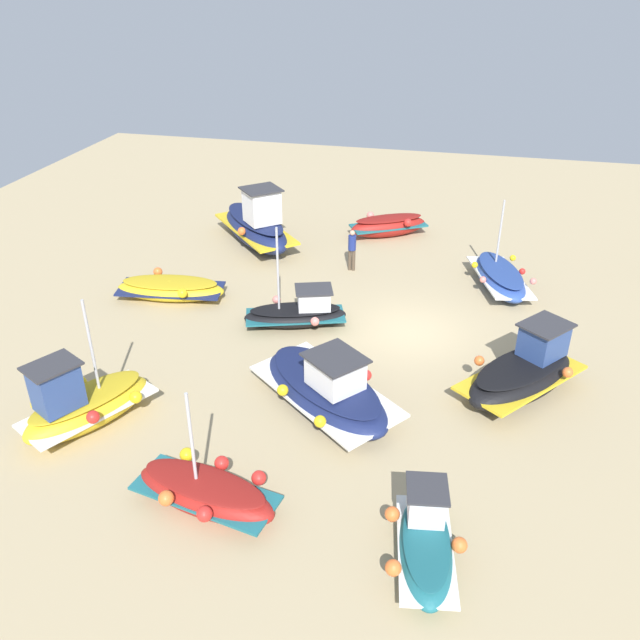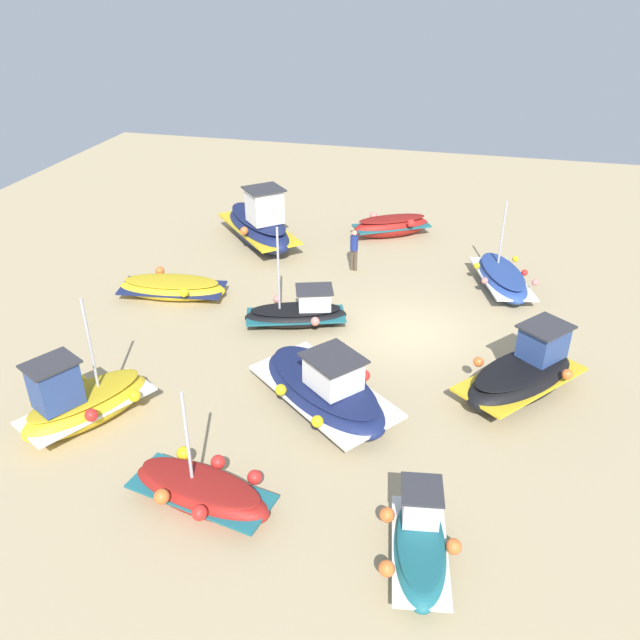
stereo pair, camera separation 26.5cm
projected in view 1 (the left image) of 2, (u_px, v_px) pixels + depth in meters
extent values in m
plane|color=tan|center=(409.00, 332.00, 22.89)|extent=(48.46, 48.46, 0.00)
ellipsoid|color=navy|center=(325.00, 392.00, 18.95)|extent=(4.83, 5.20, 1.07)
cube|color=white|center=(325.00, 390.00, 18.93)|extent=(4.73, 5.07, 0.20)
ellipsoid|color=#151E45|center=(325.00, 380.00, 18.76)|extent=(4.22, 4.55, 0.26)
cube|color=white|center=(335.00, 372.00, 18.18)|extent=(1.76, 1.77, 0.89)
cube|color=#333338|center=(336.00, 358.00, 17.95)|extent=(2.04, 2.06, 0.06)
sphere|color=orange|center=(329.00, 352.00, 20.35)|extent=(0.33, 0.33, 0.33)
sphere|color=yellow|center=(283.00, 390.00, 18.50)|extent=(0.33, 0.33, 0.33)
sphere|color=red|center=(366.00, 375.00, 19.09)|extent=(0.33, 0.33, 0.33)
sphere|color=yellow|center=(320.00, 421.00, 17.28)|extent=(0.33, 0.33, 0.33)
ellipsoid|color=maroon|center=(388.00, 226.00, 30.48)|extent=(2.85, 3.73, 0.94)
cube|color=#1E6670|center=(389.00, 225.00, 30.45)|extent=(2.81, 3.63, 0.09)
ellipsoid|color=maroon|center=(389.00, 218.00, 30.29)|extent=(2.50, 3.28, 0.16)
sphere|color=red|center=(408.00, 223.00, 29.85)|extent=(0.35, 0.35, 0.35)
sphere|color=#EA7F75|center=(370.00, 215.00, 30.75)|extent=(0.35, 0.35, 0.35)
ellipsoid|color=#2D4C9E|center=(500.00, 278.00, 25.74)|extent=(4.34, 2.74, 0.91)
cube|color=white|center=(500.00, 277.00, 25.72)|extent=(4.19, 2.72, 0.15)
ellipsoid|color=navy|center=(501.00, 270.00, 25.57)|extent=(3.81, 2.39, 0.20)
cylinder|color=#B7B7BC|center=(500.00, 232.00, 25.48)|extent=(0.08, 0.08, 2.54)
sphere|color=yellow|center=(513.00, 258.00, 26.63)|extent=(0.25, 0.25, 0.25)
sphere|color=yellow|center=(475.00, 265.00, 26.01)|extent=(0.25, 0.25, 0.25)
sphere|color=red|center=(522.00, 271.00, 25.68)|extent=(0.25, 0.25, 0.25)
sphere|color=#EA7F75|center=(483.00, 280.00, 25.07)|extent=(0.25, 0.25, 0.25)
sphere|color=#EA7F75|center=(533.00, 281.00, 24.63)|extent=(0.25, 0.25, 0.25)
ellipsoid|color=black|center=(295.00, 316.00, 23.21)|extent=(2.49, 3.87, 0.74)
cube|color=#1E6670|center=(295.00, 315.00, 23.19)|extent=(2.47, 3.74, 0.14)
ellipsoid|color=black|center=(295.00, 309.00, 23.07)|extent=(2.17, 3.40, 0.18)
cube|color=white|center=(314.00, 299.00, 22.93)|extent=(1.18, 1.32, 0.67)
cube|color=#333338|center=(314.00, 289.00, 22.75)|extent=(1.36, 1.53, 0.06)
cylinder|color=#B7B7BC|center=(278.00, 269.00, 22.27)|extent=(0.08, 0.08, 3.02)
sphere|color=#EA7F75|center=(277.00, 300.00, 23.74)|extent=(0.30, 0.30, 0.30)
sphere|color=#EA7F75|center=(315.00, 321.00, 22.43)|extent=(0.30, 0.30, 0.30)
ellipsoid|color=navy|center=(256.00, 230.00, 29.57)|extent=(5.20, 4.96, 1.33)
cube|color=gold|center=(256.00, 229.00, 29.53)|extent=(5.08, 4.86, 0.12)
ellipsoid|color=#151E45|center=(255.00, 218.00, 29.30)|extent=(4.57, 4.36, 0.23)
cube|color=white|center=(262.00, 206.00, 28.28)|extent=(1.80, 1.81, 1.44)
cube|color=#333338|center=(261.00, 189.00, 27.91)|extent=(2.09, 2.09, 0.06)
sphere|color=yellow|center=(267.00, 208.00, 30.45)|extent=(0.35, 0.35, 0.35)
sphere|color=orange|center=(242.00, 231.00, 28.18)|extent=(0.35, 0.35, 0.35)
ellipsoid|color=gold|center=(89.00, 409.00, 18.22)|extent=(4.01, 3.11, 0.99)
cube|color=white|center=(88.00, 407.00, 18.19)|extent=(3.90, 3.08, 0.09)
ellipsoid|color=gold|center=(86.00, 397.00, 18.02)|extent=(3.52, 2.73, 0.17)
cube|color=#2D4784|center=(56.00, 387.00, 17.20)|extent=(1.42, 1.33, 1.25)
cube|color=#333338|center=(51.00, 366.00, 16.88)|extent=(1.64, 1.54, 0.06)
cylinder|color=#B7B7BC|center=(91.00, 346.00, 17.59)|extent=(0.08, 0.08, 2.75)
sphere|color=yellow|center=(136.00, 397.00, 18.20)|extent=(0.35, 0.35, 0.35)
sphere|color=yellow|center=(81.00, 382.00, 18.80)|extent=(0.35, 0.35, 0.35)
sphere|color=red|center=(93.00, 417.00, 17.32)|extent=(0.35, 0.35, 0.35)
sphere|color=yellow|center=(37.00, 404.00, 17.97)|extent=(0.35, 0.35, 0.35)
ellipsoid|color=maroon|center=(205.00, 494.00, 15.46)|extent=(1.96, 3.83, 0.85)
cube|color=#1E6670|center=(205.00, 493.00, 15.44)|extent=(1.96, 3.70, 0.10)
ellipsoid|color=maroon|center=(204.00, 483.00, 15.29)|extent=(1.71, 3.37, 0.16)
cylinder|color=#B7B7BC|center=(191.00, 437.00, 14.75)|extent=(0.08, 0.08, 2.41)
sphere|color=yellow|center=(187.00, 455.00, 16.33)|extent=(0.36, 0.36, 0.36)
sphere|color=orange|center=(166.00, 498.00, 14.88)|extent=(0.36, 0.36, 0.36)
sphere|color=red|center=(222.00, 463.00, 15.90)|extent=(0.36, 0.36, 0.36)
sphere|color=red|center=(204.00, 514.00, 14.53)|extent=(0.36, 0.36, 0.36)
sphere|color=red|center=(259.00, 478.00, 15.56)|extent=(0.36, 0.36, 0.36)
ellipsoid|color=gold|center=(171.00, 290.00, 24.95)|extent=(1.94, 4.27, 0.82)
cube|color=navy|center=(171.00, 289.00, 24.93)|extent=(1.93, 4.11, 0.13)
ellipsoid|color=gold|center=(170.00, 282.00, 24.80)|extent=(1.68, 3.75, 0.18)
sphere|color=orange|center=(158.00, 272.00, 25.56)|extent=(0.35, 0.35, 0.35)
sphere|color=yellow|center=(182.00, 293.00, 24.03)|extent=(0.35, 0.35, 0.35)
ellipsoid|color=black|center=(521.00, 379.00, 19.45)|extent=(4.40, 4.04, 1.09)
cube|color=gold|center=(521.00, 377.00, 19.42)|extent=(4.29, 3.97, 0.13)
ellipsoid|color=black|center=(523.00, 366.00, 19.24)|extent=(3.85, 3.54, 0.21)
cube|color=#2D4784|center=(544.00, 340.00, 19.40)|extent=(1.57, 1.54, 0.98)
cube|color=#333338|center=(546.00, 325.00, 19.15)|extent=(1.82, 1.79, 0.06)
sphere|color=orange|center=(479.00, 361.00, 19.55)|extent=(0.31, 0.31, 0.31)
sphere|color=orange|center=(568.00, 372.00, 18.92)|extent=(0.31, 0.31, 0.31)
ellipsoid|color=#1E6670|center=(425.00, 549.00, 14.10)|extent=(3.28, 1.60, 0.71)
cube|color=white|center=(425.00, 548.00, 14.08)|extent=(3.16, 1.62, 0.07)
ellipsoid|color=#1A565F|center=(426.00, 539.00, 13.96)|extent=(2.88, 1.41, 0.12)
cube|color=silver|center=(426.00, 503.00, 14.29)|extent=(0.97, 0.90, 0.75)
cube|color=#333338|center=(428.00, 489.00, 14.10)|extent=(1.12, 1.04, 0.06)
sphere|color=orange|center=(393.00, 568.00, 13.41)|extent=(0.35, 0.35, 0.35)
sphere|color=orange|center=(459.00, 545.00, 13.96)|extent=(0.35, 0.35, 0.35)
sphere|color=orange|center=(392.00, 514.00, 14.69)|extent=(0.35, 0.35, 0.35)
cylinder|color=brown|center=(354.00, 260.00, 27.15)|extent=(0.14, 0.14, 0.91)
cylinder|color=brown|center=(350.00, 260.00, 27.19)|extent=(0.14, 0.14, 0.91)
cylinder|color=navy|center=(352.00, 243.00, 26.80)|extent=(0.32, 0.32, 0.62)
sphere|color=tan|center=(352.00, 233.00, 26.60)|extent=(0.22, 0.22, 0.22)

